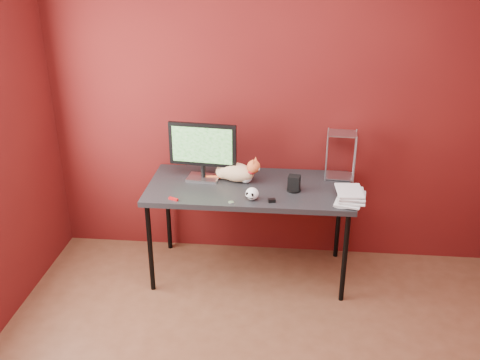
# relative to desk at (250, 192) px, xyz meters

# --- Properties ---
(room) EXTENTS (3.52, 3.52, 2.61)m
(room) POSITION_rel_desk_xyz_m (0.15, -1.37, 0.75)
(room) COLOR #56301D
(room) RESTS_ON ground
(desk) EXTENTS (1.50, 0.70, 0.75)m
(desk) POSITION_rel_desk_xyz_m (0.00, 0.00, 0.00)
(desk) COLOR black
(desk) RESTS_ON ground
(monitor) EXTENTS (0.51, 0.19, 0.44)m
(monitor) POSITION_rel_desk_xyz_m (-0.36, 0.09, 0.30)
(monitor) COLOR #A6A7AB
(monitor) RESTS_ON desk
(cat) EXTENTS (0.44, 0.25, 0.21)m
(cat) POSITION_rel_desk_xyz_m (-0.11, 0.08, 0.12)
(cat) COLOR orange
(cat) RESTS_ON desk
(skull_mug) EXTENTS (0.09, 0.10, 0.09)m
(skull_mug) POSITION_rel_desk_xyz_m (0.04, -0.23, 0.10)
(skull_mug) COLOR white
(skull_mug) RESTS_ON desk
(speaker) EXTENTS (0.10, 0.10, 0.12)m
(speaker) POSITION_rel_desk_xyz_m (0.33, -0.06, 0.10)
(speaker) COLOR black
(speaker) RESTS_ON desk
(book_stack) EXTENTS (0.23, 0.27, 0.95)m
(book_stack) POSITION_rel_desk_xyz_m (0.63, -0.18, 0.53)
(book_stack) COLOR beige
(book_stack) RESTS_ON desk
(wire_rack) EXTENTS (0.22, 0.19, 0.36)m
(wire_rack) POSITION_rel_desk_xyz_m (0.67, 0.23, 0.23)
(wire_rack) COLOR #A6A7AB
(wire_rack) RESTS_ON desk
(pocket_knife) EXTENTS (0.07, 0.05, 0.01)m
(pocket_knife) POSITION_rel_desk_xyz_m (-0.51, -0.29, 0.06)
(pocket_knife) COLOR #AD0D0F
(pocket_knife) RESTS_ON desk
(black_gadget) EXTENTS (0.06, 0.04, 0.02)m
(black_gadget) POSITION_rel_desk_xyz_m (0.17, -0.26, 0.06)
(black_gadget) COLOR black
(black_gadget) RESTS_ON desk
(washer) EXTENTS (0.04, 0.04, 0.00)m
(washer) POSITION_rel_desk_xyz_m (-0.10, -0.29, 0.05)
(washer) COLOR #A6A7AB
(washer) RESTS_ON desk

